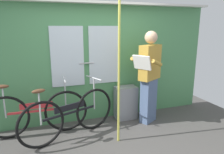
{
  "coord_description": "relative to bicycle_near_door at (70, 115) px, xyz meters",
  "views": [
    {
      "loc": [
        -1.05,
        -2.56,
        1.83
      ],
      "look_at": [
        0.1,
        0.71,
        1.0
      ],
      "focal_mm": 33.89,
      "sensor_mm": 36.0,
      "label": 1
    }
  ],
  "objects": [
    {
      "name": "bicycle_near_door",
      "position": [
        0.0,
        0.0,
        0.0
      ],
      "size": [
        1.64,
        0.72,
        0.96
      ],
      "rotation": [
        0.0,
        0.0,
        0.36
      ],
      "color": "black",
      "rests_on": "ground_plane"
    },
    {
      "name": "handrail_pole",
      "position": [
        0.72,
        -0.38,
        0.71
      ],
      "size": [
        0.04,
        0.04,
        2.22
      ],
      "primitive_type": "cylinder",
      "color": "#C6C14C",
      "rests_on": "ground_plane"
    },
    {
      "name": "train_door_wall",
      "position": [
        0.63,
        0.63,
        0.78
      ],
      "size": [
        4.73,
        0.28,
        2.26
      ],
      "color": "#4C8C56",
      "rests_on": "ground_plane"
    },
    {
      "name": "bicycle_leaning_behind",
      "position": [
        -0.52,
        0.28,
        -0.0
      ],
      "size": [
        1.71,
        0.44,
        0.96
      ],
      "rotation": [
        0.0,
        0.0,
        -0.03
      ],
      "color": "black",
      "rests_on": "ground_plane"
    },
    {
      "name": "trash_bin_by_wall",
      "position": [
        1.18,
        0.41,
        -0.07
      ],
      "size": [
        0.43,
        0.28,
        0.66
      ],
      "primitive_type": "cube",
      "color": "gray",
      "rests_on": "ground_plane"
    },
    {
      "name": "passenger_reading_newspaper",
      "position": [
        1.53,
        0.12,
        0.53
      ],
      "size": [
        0.64,
        0.59,
        1.75
      ],
      "rotation": [
        0.0,
        0.0,
        3.67
      ],
      "color": "slate",
      "rests_on": "ground_plane"
    }
  ]
}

